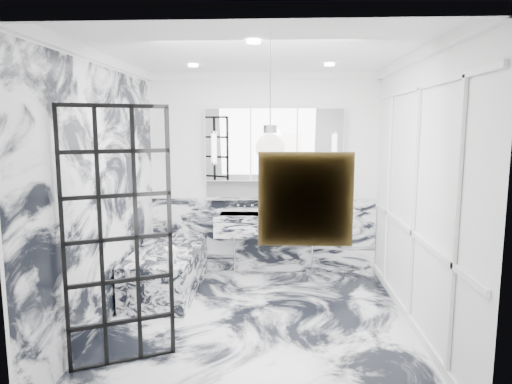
# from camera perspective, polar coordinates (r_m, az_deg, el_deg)

# --- Properties ---
(floor) EXTENTS (3.60, 3.60, 0.00)m
(floor) POSITION_cam_1_polar(r_m,az_deg,el_deg) (5.04, 0.12, -16.05)
(floor) COLOR silver
(floor) RESTS_ON ground
(ceiling) EXTENTS (3.60, 3.60, 0.00)m
(ceiling) POSITION_cam_1_polar(r_m,az_deg,el_deg) (4.65, 0.14, 17.20)
(ceiling) COLOR white
(ceiling) RESTS_ON wall_back
(wall_back) EXTENTS (3.60, 0.00, 3.60)m
(wall_back) POSITION_cam_1_polar(r_m,az_deg,el_deg) (6.43, 0.90, 2.22)
(wall_back) COLOR white
(wall_back) RESTS_ON floor
(wall_front) EXTENTS (3.60, 0.00, 3.60)m
(wall_front) POSITION_cam_1_polar(r_m,az_deg,el_deg) (2.88, -1.59, -5.32)
(wall_front) COLOR white
(wall_front) RESTS_ON floor
(wall_left) EXTENTS (0.00, 3.60, 3.60)m
(wall_left) POSITION_cam_1_polar(r_m,az_deg,el_deg) (4.98, -18.57, 0.03)
(wall_left) COLOR white
(wall_left) RESTS_ON floor
(wall_right) EXTENTS (0.00, 3.60, 3.60)m
(wall_right) POSITION_cam_1_polar(r_m,az_deg,el_deg) (4.84, 19.40, -0.24)
(wall_right) COLOR white
(wall_right) RESTS_ON floor
(marble_clad_back) EXTENTS (3.18, 0.05, 1.05)m
(marble_clad_back) POSITION_cam_1_polar(r_m,az_deg,el_deg) (6.56, 0.87, -5.43)
(marble_clad_back) COLOR silver
(marble_clad_back) RESTS_ON floor
(marble_clad_left) EXTENTS (0.02, 3.56, 2.68)m
(marble_clad_left) POSITION_cam_1_polar(r_m,az_deg,el_deg) (4.99, -18.38, -0.66)
(marble_clad_left) COLOR silver
(marble_clad_left) RESTS_ON floor
(panel_molding) EXTENTS (0.03, 3.40, 2.30)m
(panel_molding) POSITION_cam_1_polar(r_m,az_deg,el_deg) (4.85, 19.12, -1.41)
(panel_molding) COLOR white
(panel_molding) RESTS_ON floor
(soap_bottle_a) EXTENTS (0.11, 0.11, 0.21)m
(soap_bottle_a) POSITION_cam_1_polar(r_m,az_deg,el_deg) (6.37, 4.70, 0.27)
(soap_bottle_a) COLOR #8C5919
(soap_bottle_a) RESTS_ON ledge
(soap_bottle_b) EXTENTS (0.09, 0.09, 0.18)m
(soap_bottle_b) POSITION_cam_1_polar(r_m,az_deg,el_deg) (6.39, 7.84, 0.12)
(soap_bottle_b) COLOR #4C4C51
(soap_bottle_b) RESTS_ON ledge
(soap_bottle_c) EXTENTS (0.12, 0.12, 0.13)m
(soap_bottle_c) POSITION_cam_1_polar(r_m,az_deg,el_deg) (6.40, 8.81, -0.10)
(soap_bottle_c) COLOR silver
(soap_bottle_c) RESTS_ON ledge
(face_pot) EXTENTS (0.16, 0.16, 0.16)m
(face_pot) POSITION_cam_1_polar(r_m,az_deg,el_deg) (6.37, 1.80, 0.02)
(face_pot) COLOR white
(face_pot) RESTS_ON ledge
(amber_bottle) EXTENTS (0.04, 0.04, 0.10)m
(amber_bottle) POSITION_cam_1_polar(r_m,az_deg,el_deg) (6.38, 5.04, -0.22)
(amber_bottle) COLOR #8C5919
(amber_bottle) RESTS_ON ledge
(flower_vase) EXTENTS (0.08, 0.08, 0.12)m
(flower_vase) POSITION_cam_1_polar(r_m,az_deg,el_deg) (5.09, -10.66, -8.64)
(flower_vase) COLOR silver
(flower_vase) RESTS_ON bathtub
(crittall_door) EXTENTS (0.81, 0.42, 2.24)m
(crittall_door) POSITION_cam_1_polar(r_m,az_deg,el_deg) (4.09, -16.78, -5.63)
(crittall_door) COLOR black
(crittall_door) RESTS_ON floor
(artwork) EXTENTS (0.49, 0.05, 0.49)m
(artwork) POSITION_cam_1_polar(r_m,az_deg,el_deg) (2.87, 6.20, -0.90)
(artwork) COLOR #D65815
(artwork) RESTS_ON wall_front
(pendant_light) EXTENTS (0.22, 0.22, 0.22)m
(pendant_light) POSITION_cam_1_polar(r_m,az_deg,el_deg) (3.38, 1.78, 5.50)
(pendant_light) COLOR white
(pendant_light) RESTS_ON ceiling
(trough_sink) EXTENTS (1.60, 0.45, 0.30)m
(trough_sink) POSITION_cam_1_polar(r_m,az_deg,el_deg) (6.29, 2.17, -4.11)
(trough_sink) COLOR silver
(trough_sink) RESTS_ON wall_back
(ledge) EXTENTS (1.90, 0.14, 0.04)m
(ledge) POSITION_cam_1_polar(r_m,az_deg,el_deg) (6.39, 2.21, -0.81)
(ledge) COLOR silver
(ledge) RESTS_ON wall_back
(subway_tile) EXTENTS (1.90, 0.03, 0.23)m
(subway_tile) POSITION_cam_1_polar(r_m,az_deg,el_deg) (6.43, 2.22, 0.46)
(subway_tile) COLOR white
(subway_tile) RESTS_ON wall_back
(mirror_cabinet) EXTENTS (1.90, 0.16, 1.00)m
(mirror_cabinet) POSITION_cam_1_polar(r_m,az_deg,el_deg) (6.32, 2.25, 5.92)
(mirror_cabinet) COLOR white
(mirror_cabinet) RESTS_ON wall_back
(sconce_left) EXTENTS (0.07, 0.07, 0.40)m
(sconce_left) POSITION_cam_1_polar(r_m,az_deg,el_deg) (6.29, -5.29, 5.52)
(sconce_left) COLOR white
(sconce_left) RESTS_ON mirror_cabinet
(sconce_right) EXTENTS (0.07, 0.07, 0.40)m
(sconce_right) POSITION_cam_1_polar(r_m,az_deg,el_deg) (6.27, 9.78, 5.43)
(sconce_right) COLOR white
(sconce_right) RESTS_ON mirror_cabinet
(bathtub) EXTENTS (0.75, 1.65, 0.55)m
(bathtub) POSITION_cam_1_polar(r_m,az_deg,el_deg) (5.94, -11.00, -9.55)
(bathtub) COLOR silver
(bathtub) RESTS_ON floor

